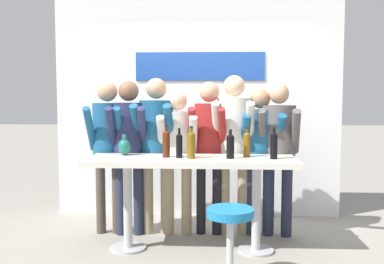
{
  "coord_description": "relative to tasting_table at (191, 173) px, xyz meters",
  "views": [
    {
      "loc": [
        0.24,
        -4.22,
        1.54
      ],
      "look_at": [
        0.0,
        0.09,
        1.19
      ],
      "focal_mm": 40.0,
      "sensor_mm": 36.0,
      "label": 1
    }
  ],
  "objects": [
    {
      "name": "ground_plane",
      "position": [
        -0.0,
        0.0,
        -0.79
      ],
      "size": [
        40.0,
        40.0,
        0.0
      ],
      "primitive_type": "plane",
      "color": "gray"
    },
    {
      "name": "back_wall",
      "position": [
        0.0,
        1.36,
        0.64
      ],
      "size": [
        3.69,
        0.12,
        2.86
      ],
      "color": "white",
      "rests_on": "ground_plane"
    },
    {
      "name": "tasting_table",
      "position": [
        0.0,
        0.0,
        0.0
      ],
      "size": [
        2.09,
        0.63,
        0.94
      ],
      "color": "silver",
      "rests_on": "ground_plane"
    },
    {
      "name": "bar_stool",
      "position": [
        0.36,
        -0.76,
        -0.37
      ],
      "size": [
        0.41,
        0.41,
        0.63
      ],
      "color": "#B2B2B7",
      "rests_on": "ground_plane"
    },
    {
      "name": "person_far_left",
      "position": [
        -0.97,
        0.5,
        0.28
      ],
      "size": [
        0.42,
        0.54,
        1.72
      ],
      "rotation": [
        0.0,
        0.0,
        0.05
      ],
      "color": "#473D33",
      "rests_on": "ground_plane"
    },
    {
      "name": "person_left",
      "position": [
        -0.72,
        0.46,
        0.28
      ],
      "size": [
        0.44,
        0.56,
        1.73
      ],
      "rotation": [
        0.0,
        0.0,
        0.07
      ],
      "color": "#23283D",
      "rests_on": "ground_plane"
    },
    {
      "name": "person_center_left",
      "position": [
        -0.42,
        0.5,
        0.3
      ],
      "size": [
        0.47,
        0.57,
        1.76
      ],
      "rotation": [
        0.0,
        0.0,
        -0.06
      ],
      "color": "gray",
      "rests_on": "ground_plane"
    },
    {
      "name": "person_center",
      "position": [
        -0.18,
        0.49,
        0.2
      ],
      "size": [
        0.44,
        0.53,
        1.61
      ],
      "rotation": [
        0.0,
        0.0,
        0.05
      ],
      "color": "gray",
      "rests_on": "ground_plane"
    },
    {
      "name": "person_center_right",
      "position": [
        0.17,
        0.52,
        0.28
      ],
      "size": [
        0.42,
        0.54,
        1.72
      ],
      "rotation": [
        0.0,
        0.0,
        -0.08
      ],
      "color": "black",
      "rests_on": "ground_plane"
    },
    {
      "name": "person_right",
      "position": [
        0.44,
        0.54,
        0.31
      ],
      "size": [
        0.49,
        0.59,
        1.79
      ],
      "rotation": [
        0.0,
        0.0,
        -0.09
      ],
      "color": "gray",
      "rests_on": "ground_plane"
    },
    {
      "name": "person_far_right",
      "position": [
        0.73,
        0.55,
        0.21
      ],
      "size": [
        0.48,
        0.56,
        1.64
      ],
      "rotation": [
        0.0,
        0.0,
        0.05
      ],
      "color": "#23283D",
      "rests_on": "ground_plane"
    },
    {
      "name": "person_rightmost",
      "position": [
        0.93,
        0.5,
        0.25
      ],
      "size": [
        0.49,
        0.59,
        1.7
      ],
      "rotation": [
        0.0,
        0.0,
        -0.13
      ],
      "color": "#23283D",
      "rests_on": "ground_plane"
    },
    {
      "name": "wine_bottle_0",
      "position": [
        0.81,
        -0.04,
        0.3
      ],
      "size": [
        0.07,
        0.07,
        0.32
      ],
      "color": "black",
      "rests_on": "tasting_table"
    },
    {
      "name": "wine_bottle_1",
      "position": [
        0.0,
        -0.05,
        0.3
      ],
      "size": [
        0.08,
        0.08,
        0.32
      ],
      "color": "brown",
      "rests_on": "tasting_table"
    },
    {
      "name": "wine_bottle_2",
      "position": [
        0.55,
        0.09,
        0.29
      ],
      "size": [
        0.07,
        0.07,
        0.3
      ],
      "color": "brown",
      "rests_on": "tasting_table"
    },
    {
      "name": "wine_bottle_3",
      "position": [
        0.38,
        -0.03,
        0.29
      ],
      "size": [
        0.08,
        0.08,
        0.29
      ],
      "color": "black",
      "rests_on": "tasting_table"
    },
    {
      "name": "wine_bottle_4",
      "position": [
        -0.26,
        0.03,
        0.3
      ],
      "size": [
        0.07,
        0.07,
        0.33
      ],
      "color": "#4C1E0F",
      "rests_on": "tasting_table"
    },
    {
      "name": "wine_bottle_5",
      "position": [
        -0.12,
        -0.01,
        0.29
      ],
      "size": [
        0.06,
        0.06,
        0.3
      ],
      "color": "black",
      "rests_on": "tasting_table"
    },
    {
      "name": "decorative_vase",
      "position": [
        -0.71,
        0.16,
        0.24
      ],
      "size": [
        0.13,
        0.13,
        0.22
      ],
      "color": "#1E665B",
      "rests_on": "tasting_table"
    }
  ]
}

